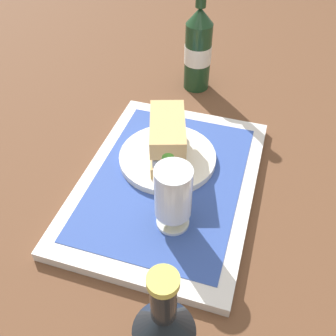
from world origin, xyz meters
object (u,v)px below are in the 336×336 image
object	(u,v)px
plate	(168,158)
beer_glass	(173,195)
second_bottle	(198,49)
sandwich	(168,139)

from	to	relation	value
plate	beer_glass	world-z (taller)	beer_glass
second_bottle	beer_glass	bearing A→B (deg)	9.11
sandwich	beer_glass	bearing A→B (deg)	2.58
second_bottle	plate	bearing A→B (deg)	3.44
plate	sandwich	world-z (taller)	sandwich
plate	sandwich	xyz separation A→B (m)	(0.00, 0.00, 0.05)
sandwich	second_bottle	world-z (taller)	second_bottle
plate	beer_glass	bearing A→B (deg)	20.50
beer_glass	second_bottle	distance (m)	0.46
plate	beer_glass	distance (m)	0.17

